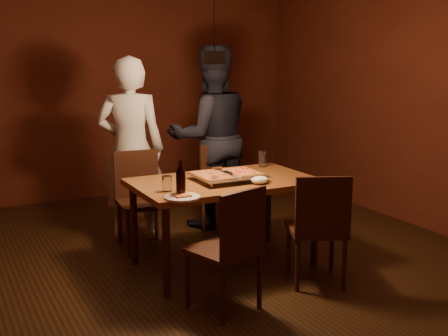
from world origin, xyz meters
name	(u,v)px	position (x,y,z in m)	size (l,w,h in m)	color
room_shell	(214,104)	(0.00, 0.00, 1.40)	(6.00, 6.00, 6.00)	#331F0D
dining_table	(224,188)	(0.17, 0.17, 0.68)	(1.50, 0.90, 0.75)	brown
chair_far_left	(140,190)	(-0.29, 0.98, 0.54)	(0.45, 0.45, 0.49)	#38190F
chair_far_right	(224,181)	(0.58, 0.96, 0.54)	(0.43, 0.43, 0.49)	#38190F
chair_near_left	(232,239)	(-0.19, -0.65, 0.54)	(0.52, 0.52, 0.49)	#38190F
chair_near_right	(319,220)	(0.61, -0.56, 0.54)	(0.55, 0.55, 0.49)	#38190F
pizza_tray	(228,177)	(0.19, 0.14, 0.77)	(0.55, 0.45, 0.05)	silver
pizza_meat	(212,175)	(0.04, 0.14, 0.81)	(0.25, 0.40, 0.02)	maroon
pizza_cheese	(243,172)	(0.34, 0.14, 0.81)	(0.22, 0.35, 0.02)	gold
spatula	(227,172)	(0.20, 0.16, 0.81)	(0.09, 0.24, 0.04)	silver
beer_bottle_a	(181,178)	(-0.36, -0.17, 0.88)	(0.07, 0.07, 0.27)	black
beer_bottle_b	(181,178)	(-0.34, -0.11, 0.87)	(0.07, 0.07, 0.25)	black
water_glass_left	(167,184)	(-0.40, 0.02, 0.81)	(0.08, 0.08, 0.12)	silver
water_glass_right	(262,159)	(0.74, 0.49, 0.82)	(0.07, 0.07, 0.15)	silver
plate_slice	(182,197)	(-0.38, -0.24, 0.76)	(0.26, 0.26, 0.03)	white
napkin	(260,180)	(0.36, -0.10, 0.78)	(0.15, 0.11, 0.06)	white
diner_white	(131,149)	(-0.27, 1.27, 0.88)	(0.64, 0.42, 1.76)	silver
diner_dark	(211,137)	(0.60, 1.28, 0.93)	(0.91, 0.71, 1.87)	black
pendant_lamp	(214,56)	(0.00, 0.00, 1.76)	(0.18, 0.18, 1.10)	black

